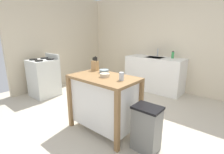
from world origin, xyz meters
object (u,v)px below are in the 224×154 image
at_px(knife_block, 95,65).
at_px(drinking_cup, 121,76).
at_px(kitchen_island, 104,100).
at_px(bowl_stoneware_deep, 105,75).
at_px(bottle_spray_cleaner, 173,55).
at_px(stove, 44,78).
at_px(trash_bin, 146,128).
at_px(bowl_ceramic_wide, 104,71).
at_px(sink_faucet, 158,53).

height_order(knife_block, drinking_cup, knife_block).
height_order(kitchen_island, bowl_stoneware_deep, bowl_stoneware_deep).
bearing_deg(bottle_spray_cleaner, drinking_cup, -85.50).
relative_size(knife_block, bottle_spray_cleaner, 1.36).
height_order(drinking_cup, stove, stove).
relative_size(drinking_cup, stove, 0.11).
xyz_separation_m(trash_bin, bottle_spray_cleaner, (-0.63, 2.43, 0.68)).
xyz_separation_m(drinking_cup, trash_bin, (0.43, -0.01, -0.64)).
xyz_separation_m(kitchen_island, knife_block, (-0.41, 0.22, 0.49)).
bearing_deg(bowl_ceramic_wide, bottle_spray_cleaner, 82.28).
xyz_separation_m(knife_block, drinking_cup, (0.75, -0.21, -0.03)).
relative_size(kitchen_island, trash_bin, 1.69).
bearing_deg(bottle_spray_cleaner, bowl_ceramic_wide, -97.72).
xyz_separation_m(bowl_ceramic_wide, stove, (-2.02, -0.02, -0.46)).
bearing_deg(trash_bin, stove, 176.89).
bearing_deg(drinking_cup, bowl_ceramic_wide, 160.56).
distance_m(bowl_ceramic_wide, bottle_spray_cleaner, 2.27).
bearing_deg(stove, bowl_ceramic_wide, 0.67).
bearing_deg(stove, bowl_stoneware_deep, -4.26).
bearing_deg(stove, knife_block, 2.04).
height_order(sink_faucet, stove, sink_faucet).
relative_size(bottle_spray_cleaner, stove, 0.18).
relative_size(sink_faucet, bottle_spray_cleaner, 1.20).
xyz_separation_m(kitchen_island, stove, (-2.18, 0.16, -0.04)).
distance_m(knife_block, bowl_ceramic_wide, 0.26).
xyz_separation_m(bottle_spray_cleaner, stove, (-2.33, -2.27, -0.53)).
bearing_deg(knife_block, kitchen_island, -28.33).
bearing_deg(knife_block, drinking_cup, -16.01).
bearing_deg(kitchen_island, bowl_ceramic_wide, 131.13).
xyz_separation_m(knife_block, stove, (-1.77, -0.06, -0.53)).
distance_m(kitchen_island, knife_block, 0.68).
bearing_deg(bottle_spray_cleaner, kitchen_island, -93.43).
relative_size(drinking_cup, trash_bin, 0.18).
distance_m(bottle_spray_cleaner, stove, 3.30).
bearing_deg(stove, bottle_spray_cleaner, 44.28).
bearing_deg(drinking_cup, sink_faucet, 104.08).
bearing_deg(drinking_cup, stove, 176.56).
relative_size(bowl_ceramic_wide, sink_faucet, 0.70).
distance_m(bowl_stoneware_deep, drinking_cup, 0.31).
height_order(bowl_ceramic_wide, stove, stove).
relative_size(knife_block, stove, 0.24).
distance_m(bowl_stoneware_deep, sink_faucet, 2.48).
relative_size(kitchen_island, stove, 1.03).
xyz_separation_m(bowl_stoneware_deep, drinking_cup, (0.31, 0.01, 0.03)).
height_order(kitchen_island, drinking_cup, drinking_cup).
distance_m(kitchen_island, drinking_cup, 0.57).
distance_m(bowl_ceramic_wide, bowl_stoneware_deep, 0.27).
distance_m(knife_block, sink_faucet, 2.24).
distance_m(knife_block, drinking_cup, 0.78).
distance_m(bowl_ceramic_wide, stove, 2.08).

